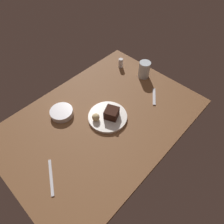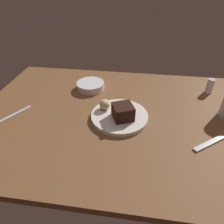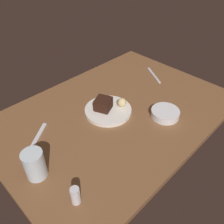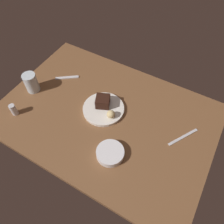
{
  "view_description": "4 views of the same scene",
  "coord_description": "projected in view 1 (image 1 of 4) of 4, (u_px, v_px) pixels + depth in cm",
  "views": [
    {
      "loc": [
        48.6,
        54.86,
        99.55
      ],
      "look_at": [
        -5.92,
        3.16,
        6.62
      ],
      "focal_mm": 31.73,
      "sensor_mm": 36.0,
      "label": 1
    },
    {
      "loc": [
        -8.94,
        67.76,
        55.08
      ],
      "look_at": [
        0.18,
        2.8,
        6.23
      ],
      "focal_mm": 31.86,
      "sensor_mm": 36.0,
      "label": 2
    },
    {
      "loc": [
        -66.97,
        -64.05,
        78.26
      ],
      "look_at": [
        -5.25,
        -2.74,
        7.21
      ],
      "focal_mm": 37.43,
      "sensor_mm": 36.0,
      "label": 3
    },
    {
      "loc": [
        39.71,
        -61.77,
        105.38
      ],
      "look_at": [
        3.42,
        1.15,
        6.67
      ],
      "focal_mm": 35.57,
      "sensor_mm": 36.0,
      "label": 4
    }
  ],
  "objects": [
    {
      "name": "dining_table",
      "position": [
        102.0,
        120.0,
        1.22
      ],
      "size": [
        120.0,
        84.0,
        3.0
      ],
      "primitive_type": "cube",
      "color": "brown",
      "rests_on": "ground"
    },
    {
      "name": "dessert_plate",
      "position": [
        108.0,
        117.0,
        1.21
      ],
      "size": [
        23.73,
        23.73,
        1.91
      ],
      "primitive_type": "cylinder",
      "color": "white",
      "rests_on": "dining_table"
    },
    {
      "name": "chocolate_cake_slice",
      "position": [
        112.0,
        113.0,
        1.17
      ],
      "size": [
        10.1,
        10.04,
        5.93
      ],
      "primitive_type": "cube",
      "rotation": [
        0.0,
        0.0,
        1.98
      ],
      "color": "black",
      "rests_on": "dessert_plate"
    },
    {
      "name": "bread_roll",
      "position": [
        96.0,
        117.0,
        1.16
      ],
      "size": [
        4.56,
        4.56,
        4.56
      ],
      "primitive_type": "sphere",
      "color": "#DBC184",
      "rests_on": "dessert_plate"
    },
    {
      "name": "salt_shaker",
      "position": [
        121.0,
        63.0,
        1.5
      ],
      "size": [
        3.43,
        3.43,
        7.24
      ],
      "color": "silver",
      "rests_on": "dining_table"
    },
    {
      "name": "water_glass",
      "position": [
        144.0,
        70.0,
        1.41
      ],
      "size": [
        7.96,
        7.96,
        12.02
      ],
      "primitive_type": "cylinder",
      "color": "silver",
      "rests_on": "dining_table"
    },
    {
      "name": "side_bowl",
      "position": [
        62.0,
        113.0,
        1.22
      ],
      "size": [
        14.0,
        14.0,
        3.6
      ],
      "primitive_type": "cylinder",
      "color": "silver",
      "rests_on": "dining_table"
    },
    {
      "name": "dessert_spoon",
      "position": [
        154.0,
        97.0,
        1.32
      ],
      "size": [
        13.15,
        10.33,
        0.7
      ],
      "primitive_type": "cube",
      "rotation": [
        0.0,
        0.0,
        0.63
      ],
      "color": "silver",
      "rests_on": "dining_table"
    },
    {
      "name": "butter_knife",
      "position": [
        51.0,
        177.0,
        0.98
      ],
      "size": [
        10.92,
        17.05,
        0.5
      ],
      "primitive_type": "cube",
      "rotation": [
        0.0,
        0.0,
        1.03
      ],
      "color": "silver",
      "rests_on": "dining_table"
    }
  ]
}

